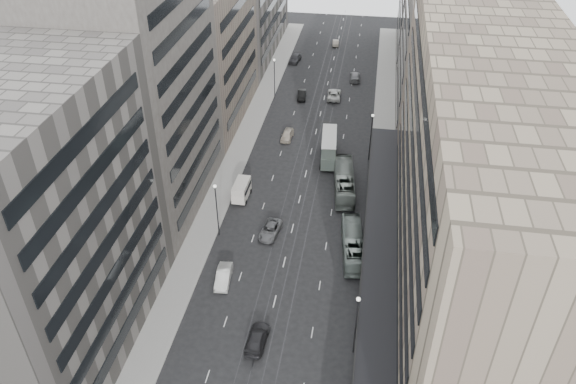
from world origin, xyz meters
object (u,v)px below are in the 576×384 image
Objects in this scene: bus_near at (353,244)px; bus_far at (344,181)px; panel_van at (241,190)px; sedan_1 at (223,276)px; double_decker at (329,147)px; sedan_2 at (270,230)px.

bus_near is 14.34m from bus_far.
panel_van is 17.65m from sedan_1.
double_decker is at bearing -75.31° from bus_far.
panel_van is 9.58m from sedan_2.
sedan_2 is at bearing 62.77° from sedan_1.
bus_far is at bearing 53.88° from sedan_1.
bus_far is at bearing -87.97° from bus_near.
bus_far is (-2.19, 14.17, 0.16)m from bus_near.
panel_van is (-11.68, -12.81, -0.92)m from double_decker.
double_decker reaches higher than sedan_1.
bus_far is 2.66× the size of panel_van.
bus_near is 11.54m from sedan_2.
double_decker is at bearing 49.14° from panel_van.
double_decker reaches higher than bus_near.
double_decker is at bearing -83.31° from bus_near.
sedan_1 reaches higher than sedan_2.
bus_far is 2.48× the size of sedan_1.
sedan_1 is at bearing 52.92° from bus_far.
bus_near is at bearing 92.53° from bus_far.
double_decker is 1.69× the size of sedan_2.
panel_van is at bearing -36.39° from bus_near.
sedan_1 is 0.96× the size of sedan_2.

